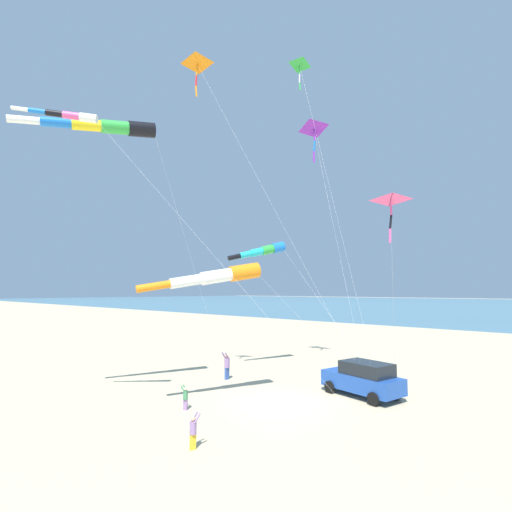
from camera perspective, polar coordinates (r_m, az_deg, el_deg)
The scene contains 14 objects.
ground_plane at distance 20.71m, azimuth 3.45°, elevation -21.09°, with size 600.00×600.00×0.00m, color #C6B58C.
parked_car at distance 22.30m, azimuth 15.74°, elevation -17.23°, with size 2.77×4.59×1.85m.
cooler_box at distance 24.83m, azimuth 20.12°, elevation -17.60°, with size 0.62×0.42×0.42m.
person_adult_flyer at distance 25.50m, azimuth -4.38°, elevation -15.86°, with size 0.52×0.40×1.74m.
person_child_green_jacket at distance 15.21m, azimuth -9.38°, elevation -24.27°, with size 0.42×0.34×1.26m.
person_child_grey_jacket at distance 19.66m, azimuth -10.53°, elevation -19.97°, with size 0.35×0.40×1.16m.
kite_windsock_blue_topmost at distance 19.58m, azimuth -5.62°, elevation -3.02°, with size 13.72×4.17×7.18m.
kite_delta_rainbow_low_near at distance 30.26m, azimuth 8.70°, elevation 18.17°, with size 3.10×5.95×18.22m.
kite_delta_magenta_far_left at distance 19.91m, azimuth 19.49°, elevation 7.86°, with size 6.72×3.47×10.39m.
kite_delta_white_trailing at distance 25.80m, azimuth -8.69°, elevation 26.40°, with size 7.33×8.33×19.64m.
kite_windsock_purple_drifting at distance 19.74m, azimuth -26.39°, elevation 18.30°, with size 12.74×8.85×13.68m.
kite_windsock_black_fish_shape at distance 22.00m, azimuth -21.43°, elevation 17.57°, with size 14.00×2.97×14.71m.
kite_delta_red_high_left at distance 30.32m, azimuth 6.55°, elevation 26.32°, with size 1.51×6.03×21.96m.
kite_windsock_striped_overhead at distance 28.09m, azimuth 1.26°, elevation 0.82°, with size 4.42×10.25×9.37m.
Camera 1 is at (-15.44, -12.58, 5.67)m, focal length 26.72 mm.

